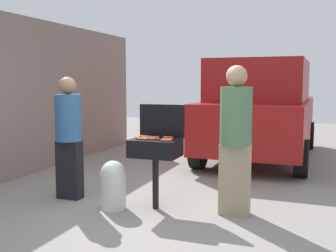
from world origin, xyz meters
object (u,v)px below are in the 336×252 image
person_right (236,135)px  hot_dog_1 (168,137)px  hot_dog_5 (149,139)px  hot_dog_8 (152,138)px  bbq_grill (155,150)px  hot_dog_0 (154,137)px  person_left (69,133)px  parked_minivan (261,109)px  hot_dog_4 (155,139)px  hot_dog_7 (142,139)px  hot_dog_9 (141,138)px  hot_dog_6 (145,136)px  hot_dog_10 (147,137)px  propane_tank (113,184)px  hot_dog_3 (166,140)px  hot_dog_2 (168,139)px

person_right → hot_dog_1: bearing=-14.1°
hot_dog_5 → hot_dog_8: same height
bbq_grill → hot_dog_0: (-0.05, 0.08, 0.15)m
hot_dog_1 → person_left: 1.41m
hot_dog_1 → parked_minivan: (0.65, 3.80, 0.12)m
hot_dog_0 → hot_dog_1: 0.18m
hot_dog_4 → hot_dog_7: (-0.15, -0.07, 0.00)m
hot_dog_9 → hot_dog_8: bearing=24.1°
hot_dog_4 → person_left: (-1.29, 0.07, 0.00)m
hot_dog_6 → person_left: (-1.09, -0.10, 0.00)m
hot_dog_10 → propane_tank: (-0.35, -0.24, -0.58)m
hot_dog_8 → person_right: 1.03m
hot_dog_5 → hot_dog_6: (-0.14, 0.20, 0.00)m
propane_tank → hot_dog_8: bearing=25.6°
parked_minivan → hot_dog_0: bearing=78.8°
hot_dog_1 → hot_dog_3: 0.26m
bbq_grill → hot_dog_9: (-0.18, -0.05, 0.15)m
bbq_grill → person_right: (0.98, 0.13, 0.22)m
hot_dog_3 → hot_dog_6: size_ratio=1.00×
hot_dog_9 → person_left: person_left is taller
person_right → hot_dog_10: bearing=-10.4°
hot_dog_4 → bbq_grill: bearing=106.9°
hot_dog_2 → hot_dog_8: (-0.22, 0.03, 0.00)m
hot_dog_6 → hot_dog_7: same height
hot_dog_1 → hot_dog_6: 0.32m
bbq_grill → hot_dog_7: hot_dog_7 is taller
hot_dog_2 → hot_dog_8: 0.22m
hot_dog_4 → parked_minivan: (0.76, 3.97, 0.12)m
hot_dog_6 → person_left: size_ratio=0.08×
hot_dog_0 → hot_dog_7: 0.22m
hot_dog_1 → person_left: bearing=-175.7°
hot_dog_7 → parked_minivan: bearing=77.3°
hot_dog_5 → person_left: (-1.23, 0.10, 0.00)m
hot_dog_5 → propane_tank: bearing=-165.7°
parked_minivan → hot_dog_7: bearing=78.3°
hot_dog_9 → person_right: person_right is taller
hot_dog_3 → person_right: (0.78, 0.27, 0.07)m
hot_dog_0 → hot_dog_7: (-0.08, -0.20, 0.00)m
hot_dog_3 → hot_dog_7: same height
bbq_grill → hot_dog_10: hot_dog_10 is taller
hot_dog_2 → hot_dog_10: same height
hot_dog_0 → person_left: size_ratio=0.08×
hot_dog_4 → person_right: person_right is taller
hot_dog_6 → hot_dog_9: same height
propane_tank → parked_minivan: 4.36m
propane_tank → parked_minivan: size_ratio=0.14×
hot_dog_3 → parked_minivan: 4.10m
person_left → person_right: bearing=-2.8°
hot_dog_2 → hot_dog_5: size_ratio=1.00×
hot_dog_6 → propane_tank: (-0.30, -0.31, -0.58)m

